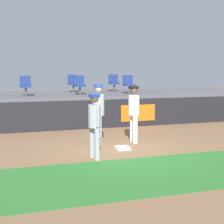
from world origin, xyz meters
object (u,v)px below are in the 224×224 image
(seat_front_right, at_px, (129,83))
(player_runner_visitor, at_px, (95,122))
(seat_front_center, at_px, (80,84))
(seat_front_left, at_px, (26,85))
(player_coach_visitor, at_px, (98,110))
(first_base, at_px, (122,148))
(seat_back_center, at_px, (73,82))
(player_fielder_home, at_px, (134,110))
(seat_back_right, at_px, (114,82))

(seat_front_right, bearing_deg, player_runner_visitor, -118.18)
(seat_front_center, distance_m, seat_front_left, 2.28)
(player_coach_visitor, bearing_deg, first_base, 36.63)
(seat_back_center, bearing_deg, player_runner_visitor, -97.66)
(first_base, height_order, player_runner_visitor, player_runner_visitor)
(player_fielder_home, distance_m, seat_back_center, 6.32)
(player_fielder_home, xyz_separation_m, seat_back_right, (1.39, 6.24, 0.67))
(player_fielder_home, distance_m, player_coach_visitor, 1.17)
(player_coach_visitor, bearing_deg, seat_front_center, -176.75)
(seat_back_center, bearing_deg, first_base, -89.92)
(first_base, relative_size, seat_front_left, 0.48)
(seat_front_right, bearing_deg, seat_back_center, 140.63)
(seat_back_right, bearing_deg, first_base, -106.36)
(first_base, distance_m, seat_front_left, 6.02)
(seat_back_center, bearing_deg, seat_front_left, -142.71)
(player_runner_visitor, distance_m, seat_front_right, 6.93)
(seat_front_center, bearing_deg, player_fielder_home, -80.04)
(seat_front_center, bearing_deg, seat_front_left, -179.99)
(first_base, bearing_deg, player_fielder_home, 50.22)
(seat_front_left, bearing_deg, player_coach_visitor, -66.61)
(player_coach_visitor, xyz_separation_m, seat_front_left, (-1.89, 4.38, 0.63))
(player_coach_visitor, xyz_separation_m, seat_front_center, (0.39, 4.38, 0.63))
(player_coach_visitor, bearing_deg, seat_front_left, -148.31)
(first_base, height_order, player_coach_visitor, player_coach_visitor)
(player_coach_visitor, xyz_separation_m, seat_front_right, (2.67, 4.38, 0.63))
(player_fielder_home, bearing_deg, seat_back_center, -169.64)
(seat_front_right, xyz_separation_m, seat_back_center, (-2.19, 1.80, -0.00))
(seat_front_center, bearing_deg, seat_back_right, 39.69)
(player_coach_visitor, height_order, seat_front_center, seat_front_center)
(seat_front_left, bearing_deg, seat_back_right, 22.03)
(seat_front_left, bearing_deg, seat_back_center, 37.29)
(seat_front_left, bearing_deg, player_fielder_home, -55.46)
(first_base, relative_size, seat_front_center, 0.48)
(player_coach_visitor, bearing_deg, player_runner_visitor, -10.78)
(first_base, bearing_deg, player_coach_visitor, 118.33)
(player_coach_visitor, bearing_deg, player_fielder_home, 94.93)
(player_runner_visitor, height_order, seat_front_center, seat_front_center)
(player_fielder_home, bearing_deg, seat_front_right, 165.37)
(seat_back_center, height_order, seat_front_center, same)
(seat_front_right, xyz_separation_m, seat_back_right, (-0.11, 1.80, 0.00))
(seat_front_center, bearing_deg, seat_front_right, 0.00)
(seat_front_right, bearing_deg, player_coach_visitor, -121.35)
(player_runner_visitor, height_order, seat_back_right, seat_back_right)
(player_fielder_home, relative_size, player_runner_visitor, 1.06)
(seat_front_right, bearing_deg, first_base, -112.52)
(player_fielder_home, xyz_separation_m, seat_front_right, (1.50, 4.44, 0.67))
(player_fielder_home, bearing_deg, first_base, -35.78)
(seat_front_right, height_order, seat_front_left, same)
(player_runner_visitor, bearing_deg, seat_back_right, 147.50)
(seat_front_right, bearing_deg, seat_back_right, 93.47)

